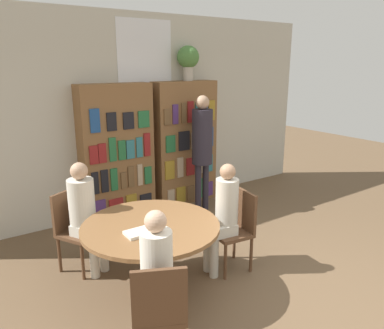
{
  "coord_description": "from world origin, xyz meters",
  "views": [
    {
      "loc": [
        -2.72,
        -1.92,
        2.29
      ],
      "look_at": [
        -0.16,
        1.79,
        1.05
      ],
      "focal_mm": 35.0,
      "sensor_mm": 36.0,
      "label": 1
    }
  ],
  "objects": [
    {
      "name": "reading_table",
      "position": [
        -1.12,
        1.12,
        0.64
      ],
      "size": [
        1.37,
        1.37,
        0.74
      ],
      "color": "brown",
      "rests_on": "ground_plane"
    },
    {
      "name": "chair_near_camera",
      "position": [
        -1.56,
        0.19,
        0.51
      ],
      "size": [
        0.53,
        0.53,
        0.91
      ],
      "rotation": [
        0.0,
        0.0,
        -0.44
      ],
      "color": "brown",
      "rests_on": "ground_plane"
    },
    {
      "name": "bookshelf_right",
      "position": [
        0.6,
        3.1,
        1.0
      ],
      "size": [
        1.07,
        0.34,
        2.0
      ],
      "color": "brown",
      "rests_on": "ground_plane"
    },
    {
      "name": "chair_left_side",
      "position": [
        -1.61,
        2.02,
        0.51
      ],
      "size": [
        0.54,
        0.54,
        0.91
      ],
      "rotation": [
        0.0,
        0.0,
        -2.64
      ],
      "color": "brown",
      "rests_on": "ground_plane"
    },
    {
      "name": "librarian_standing",
      "position": [
        0.58,
        2.6,
        1.12
      ],
      "size": [
        0.31,
        0.58,
        1.81
      ],
      "color": "#28232D",
      "rests_on": "ground_plane"
    },
    {
      "name": "chair_far_side",
      "position": [
        -0.11,
        0.98,
        0.51
      ],
      "size": [
        0.45,
        0.45,
        0.91
      ],
      "rotation": [
        0.0,
        0.0,
        1.44
      ],
      "color": "brown",
      "rests_on": "ground_plane"
    },
    {
      "name": "bookshelf_left",
      "position": [
        -0.6,
        3.1,
        1.0
      ],
      "size": [
        1.07,
        0.34,
        2.0
      ],
      "color": "brown",
      "rests_on": "ground_plane"
    },
    {
      "name": "seated_reader_back",
      "position": [
        -1.48,
        0.36,
        0.7
      ],
      "size": [
        0.36,
        0.4,
        1.25
      ],
      "rotation": [
        0.0,
        0.0,
        -0.44
      ],
      "color": "silver",
      "rests_on": "ground_plane"
    },
    {
      "name": "ground_plane",
      "position": [
        0.0,
        0.0,
        0.0
      ],
      "size": [
        16.0,
        16.0,
        0.0
      ],
      "primitive_type": "plane",
      "color": "brown"
    },
    {
      "name": "wall_back",
      "position": [
        0.0,
        3.29,
        1.51
      ],
      "size": [
        6.4,
        0.07,
        3.0
      ],
      "color": "beige",
      "rests_on": "ground_plane"
    },
    {
      "name": "open_book_on_table",
      "position": [
        -1.32,
        0.99,
        0.75
      ],
      "size": [
        0.24,
        0.18,
        0.03
      ],
      "color": "silver",
      "rests_on": "reading_table"
    },
    {
      "name": "seated_reader_left",
      "position": [
        -1.53,
        1.86,
        0.73
      ],
      "size": [
        0.4,
        0.42,
        1.27
      ],
      "rotation": [
        0.0,
        0.0,
        -2.64
      ],
      "color": "beige",
      "rests_on": "ground_plane"
    },
    {
      "name": "flower_vase",
      "position": [
        0.67,
        3.1,
        2.34
      ],
      "size": [
        0.35,
        0.35,
        0.54
      ],
      "color": "#B7AD9E",
      "rests_on": "bookshelf_right"
    },
    {
      "name": "seated_reader_right",
      "position": [
        -0.29,
        1.01,
        0.7
      ],
      "size": [
        0.38,
        0.29,
        1.25
      ],
      "rotation": [
        0.0,
        0.0,
        1.44
      ],
      "color": "beige",
      "rests_on": "ground_plane"
    }
  ]
}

